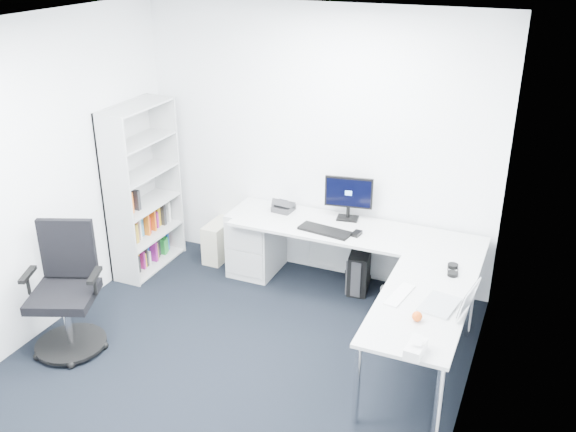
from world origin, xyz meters
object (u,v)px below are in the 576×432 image
at_px(l_desk, 343,278).
at_px(laptop, 441,292).
at_px(bookshelf, 143,189).
at_px(task_chair, 63,293).
at_px(monitor, 348,198).

distance_m(l_desk, laptop, 1.30).
bearing_deg(bookshelf, laptop, -13.30).
bearing_deg(task_chair, laptop, -6.96).
xyz_separation_m(l_desk, monitor, (-0.15, 0.54, 0.57)).
distance_m(l_desk, monitor, 0.80).
bearing_deg(task_chair, bookshelf, 77.03).
height_order(l_desk, monitor, monitor).
bearing_deg(laptop, l_desk, 154.63).
distance_m(task_chair, monitor, 2.72).
bearing_deg(laptop, bookshelf, 176.54).
height_order(monitor, laptop, monitor).
relative_size(bookshelf, laptop, 5.03).
bearing_deg(bookshelf, monitor, 13.58).
bearing_deg(task_chair, monitor, 26.59).
xyz_separation_m(bookshelf, laptop, (3.16, -0.75, -0.05)).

